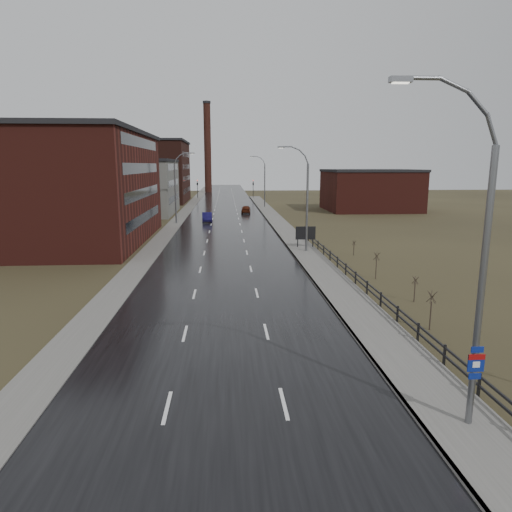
{
  "coord_description": "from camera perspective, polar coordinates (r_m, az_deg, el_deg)",
  "views": [
    {
      "loc": [
        0.1,
        -12.53,
        9.37
      ],
      "look_at": [
        2.2,
        19.29,
        3.0
      ],
      "focal_mm": 32.0,
      "sensor_mm": 36.0,
      "label": 1
    }
  ],
  "objects": [
    {
      "name": "smokestack",
      "position": [
        162.76,
        -6.08,
        13.39
      ],
      "size": [
        2.7,
        2.7,
        30.7
      ],
      "color": "#331611",
      "rests_on": "ground"
    },
    {
      "name": "streetlight_left",
      "position": [
        75.02,
        -9.84,
        8.43
      ],
      "size": [
        3.36,
        0.28,
        11.35
      ],
      "color": "slate",
      "rests_on": "ground"
    },
    {
      "name": "traffic_light_left",
      "position": [
        132.86,
        -7.35,
        9.15
      ],
      "size": [
        0.58,
        2.73,
        5.3
      ],
      "color": "black",
      "rests_on": "ground"
    },
    {
      "name": "sidewalk_left",
      "position": [
        73.59,
        -10.24,
        3.85
      ],
      "size": [
        2.4,
        260.0,
        0.12
      ],
      "primitive_type": "cube",
      "color": "#595651",
      "rests_on": "ground"
    },
    {
      "name": "car_far",
      "position": [
        90.83,
        -1.27,
        5.86
      ],
      "size": [
        2.1,
        4.59,
        1.53
      ],
      "primitive_type": "imported",
      "rotation": [
        0.0,
        0.0,
        3.08
      ],
      "color": "#4B1B0C",
      "rests_on": "ground"
    },
    {
      "name": "streetlight_right_far",
      "position": [
        102.93,
        0.93,
        9.33
      ],
      "size": [
        3.36,
        0.28,
        11.35
      ],
      "color": "slate",
      "rests_on": "ground"
    },
    {
      "name": "warehouse_mid",
      "position": [
        92.41,
        -15.22,
        8.36
      ],
      "size": [
        16.32,
        20.4,
        10.5
      ],
      "color": "slate",
      "rests_on": "ground"
    },
    {
      "name": "building_right",
      "position": [
        99.36,
        14.07,
        8.01
      ],
      "size": [
        18.36,
        16.32,
        8.5
      ],
      "color": "#471914",
      "rests_on": "ground"
    },
    {
      "name": "warehouse_far",
      "position": [
        122.73,
        -14.85,
        10.18
      ],
      "size": [
        26.52,
        24.48,
        15.5
      ],
      "color": "#331611",
      "rests_on": "ground"
    },
    {
      "name": "road",
      "position": [
        73.12,
        -3.82,
        3.93
      ],
      "size": [
        14.0,
        300.0,
        0.06
      ],
      "primitive_type": "cube",
      "color": "black",
      "rests_on": "ground"
    },
    {
      "name": "warehouse_near",
      "position": [
        61.33,
        -24.12,
        7.89
      ],
      "size": [
        22.44,
        28.56,
        13.5
      ],
      "color": "#471914",
      "rests_on": "ground"
    },
    {
      "name": "shrub_c",
      "position": [
        28.22,
        21.02,
        -6.25
      ],
      "size": [
        0.55,
        0.58,
        2.31
      ],
      "color": "#382D23",
      "rests_on": "ground"
    },
    {
      "name": "shrub_e",
      "position": [
        39.25,
        14.81,
        -1.08
      ],
      "size": [
        0.54,
        0.57,
        2.28
      ],
      "color": "#382D23",
      "rests_on": "ground"
    },
    {
      "name": "shrub_d",
      "position": [
        33.54,
        19.24,
        -3.85
      ],
      "size": [
        0.44,
        0.46,
        1.83
      ],
      "color": "#382D23",
      "rests_on": "ground"
    },
    {
      "name": "streetlight_right_mid",
      "position": [
        49.37,
        6.08,
        7.13
      ],
      "size": [
        3.36,
        0.28,
        11.35
      ],
      "color": "slate",
      "rests_on": "ground"
    },
    {
      "name": "traffic_light_right",
      "position": [
        132.85,
        -0.36,
        9.24
      ],
      "size": [
        0.58,
        2.73,
        5.3
      ],
      "color": "black",
      "rests_on": "ground"
    },
    {
      "name": "curb_right",
      "position": [
        48.92,
        4.5,
        0.33
      ],
      "size": [
        0.16,
        180.0,
        0.18
      ],
      "primitive_type": "cube",
      "color": "slate",
      "rests_on": "ground"
    },
    {
      "name": "guardrail",
      "position": [
        33.61,
        14.07,
        -3.98
      ],
      "size": [
        0.1,
        53.05,
        1.1
      ],
      "color": "black",
      "rests_on": "ground"
    },
    {
      "name": "ground",
      "position": [
        15.64,
        -3.76,
        -25.53
      ],
      "size": [
        320.0,
        320.0,
        0.0
      ],
      "primitive_type": "plane",
      "color": "#2D2819",
      "rests_on": "ground"
    },
    {
      "name": "car_near",
      "position": [
        77.21,
        -6.14,
        4.83
      ],
      "size": [
        1.88,
        4.73,
        1.53
      ],
      "primitive_type": "imported",
      "rotation": [
        0.0,
        0.0,
        0.06
      ],
      "color": "#100C3F",
      "rests_on": "ground"
    },
    {
      "name": "streetlight_main",
      "position": [
        17.08,
        25.66,
        -1.01
      ],
      "size": [
        3.91,
        0.29,
        12.11
      ],
      "color": "slate",
      "rests_on": "ground"
    },
    {
      "name": "billboard",
      "position": [
        52.21,
        6.21,
        2.8
      ],
      "size": [
        2.29,
        0.17,
        2.54
      ],
      "color": "black",
      "rests_on": "ground"
    },
    {
      "name": "shrub_f",
      "position": [
        49.1,
        12.14,
        1.03
      ],
      "size": [
        0.38,
        0.4,
        1.57
      ],
      "color": "#382D23",
      "rests_on": "ground"
    },
    {
      "name": "sidewalk_right",
      "position": [
        49.16,
        6.26,
        0.35
      ],
      "size": [
        3.2,
        180.0,
        0.18
      ],
      "primitive_type": "cube",
      "color": "#595651",
      "rests_on": "ground"
    }
  ]
}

